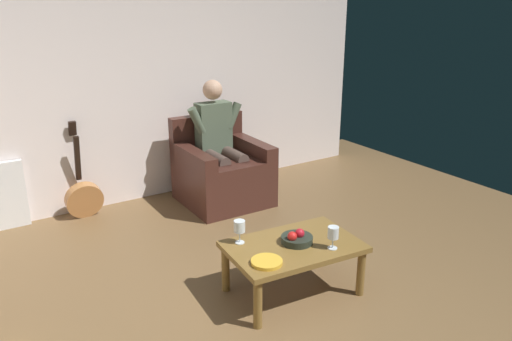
{
  "coord_description": "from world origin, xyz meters",
  "views": [
    {
      "loc": [
        1.65,
        2.02,
        2.09
      ],
      "look_at": [
        -0.53,
        -1.34,
        0.7
      ],
      "focal_mm": 35.52,
      "sensor_mm": 36.0,
      "label": 1
    }
  ],
  "objects": [
    {
      "name": "wall_back",
      "position": [
        0.0,
        -2.99,
        1.32
      ],
      "size": [
        5.9,
        0.06,
        2.65
      ],
      "primitive_type": "cube",
      "color": "silver",
      "rests_on": "ground"
    },
    {
      "name": "armchair",
      "position": [
        -0.79,
        -2.41,
        0.32
      ],
      "size": [
        0.84,
        0.86,
        0.88
      ],
      "rotation": [
        0.0,
        0.0,
        -0.02
      ],
      "color": "#42221B",
      "rests_on": "ground"
    },
    {
      "name": "person_seated",
      "position": [
        -0.79,
        -2.44,
        0.68
      ],
      "size": [
        0.62,
        0.61,
        1.28
      ],
      "rotation": [
        0.0,
        0.0,
        -0.02
      ],
      "color": "#51604B",
      "rests_on": "ground"
    },
    {
      "name": "coffee_table",
      "position": [
        -0.35,
        -0.57,
        0.34
      ],
      "size": [
        1.0,
        0.7,
        0.4
      ],
      "rotation": [
        0.0,
        0.0,
        -0.09
      ],
      "color": "brown",
      "rests_on": "ground"
    },
    {
      "name": "guitar",
      "position": [
        0.56,
        -2.79,
        0.22
      ],
      "size": [
        0.36,
        0.25,
        0.96
      ],
      "color": "#B87842",
      "rests_on": "ground"
    },
    {
      "name": "wine_glass_near",
      "position": [
        -0.55,
        -0.37,
        0.51
      ],
      "size": [
        0.08,
        0.08,
        0.17
      ],
      "color": "silver",
      "rests_on": "coffee_table"
    },
    {
      "name": "wine_glass_far",
      "position": [
        -0.04,
        -0.8,
        0.52
      ],
      "size": [
        0.08,
        0.08,
        0.17
      ],
      "color": "silver",
      "rests_on": "coffee_table"
    },
    {
      "name": "fruit_bowl",
      "position": [
        -0.39,
        -0.58,
        0.43
      ],
      "size": [
        0.23,
        0.23,
        0.11
      ],
      "color": "#242C22",
      "rests_on": "coffee_table"
    },
    {
      "name": "decorative_dish",
      "position": [
        -0.04,
        -0.45,
        0.41
      ],
      "size": [
        0.21,
        0.21,
        0.02
      ],
      "primitive_type": "cylinder",
      "color": "gold",
      "rests_on": "coffee_table"
    }
  ]
}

